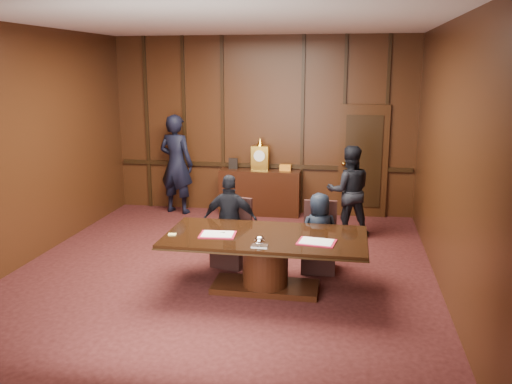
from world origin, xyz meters
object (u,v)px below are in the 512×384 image
witness_right (349,191)px  sideboard (260,190)px  signatory_left (230,221)px  conference_table (265,253)px  witness_left (176,164)px  signatory_right (319,233)px

witness_right → sideboard: bearing=-42.9°
sideboard → signatory_left: sideboard is taller
conference_table → signatory_left: signatory_left is taller
witness_right → signatory_left: bearing=37.2°
sideboard → witness_left: size_ratio=0.80×
conference_table → signatory_right: size_ratio=2.26×
conference_table → signatory_left: size_ratio=1.90×
conference_table → signatory_left: 1.05m
sideboard → signatory_left: size_ratio=1.16×
witness_left → conference_table: bearing=137.6°
conference_table → witness_right: bearing=68.2°
sideboard → signatory_right: (1.35, -2.96, 0.10)m
conference_table → signatory_left: (-0.65, 0.80, 0.18)m
signatory_right → witness_right: witness_right is taller
witness_left → signatory_left: bearing=135.8°
conference_table → signatory_right: bearing=50.9°
sideboard → witness_right: size_ratio=1.00×
signatory_right → witness_right: (0.40, 1.82, 0.22)m
signatory_left → witness_right: bearing=-136.0°
witness_left → sideboard: bearing=-160.4°
sideboard → witness_right: (1.75, -1.14, 0.31)m
signatory_right → witness_right: size_ratio=0.73×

